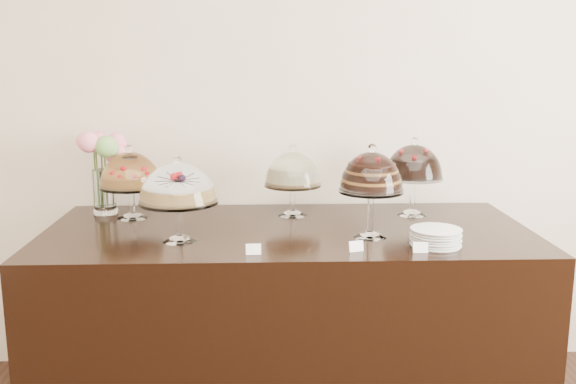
{
  "coord_description": "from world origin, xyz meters",
  "views": [
    {
      "loc": [
        -0.34,
        -0.38,
        1.65
      ],
      "look_at": [
        -0.23,
        2.4,
        1.08
      ],
      "focal_mm": 40.0,
      "sensor_mm": 36.0,
      "label": 1
    }
  ],
  "objects_px": {
    "cake_stand_choco_layer": "(371,175)",
    "flower_vase": "(104,160)",
    "cake_stand_dark_choco": "(414,165)",
    "cake_stand_fruit_tart": "(130,173)",
    "plate_stack": "(436,237)",
    "display_counter": "(288,321)",
    "cake_stand_sugar_sponge": "(178,187)",
    "cake_stand_cheesecake": "(293,172)"
  },
  "relations": [
    {
      "from": "display_counter",
      "to": "flower_vase",
      "type": "relative_size",
      "value": 5.19
    },
    {
      "from": "cake_stand_sugar_sponge",
      "to": "cake_stand_cheesecake",
      "type": "bearing_deg",
      "value": 41.69
    },
    {
      "from": "cake_stand_dark_choco",
      "to": "cake_stand_sugar_sponge",
      "type": "bearing_deg",
      "value": -158.36
    },
    {
      "from": "cake_stand_choco_layer",
      "to": "flower_vase",
      "type": "height_order",
      "value": "flower_vase"
    },
    {
      "from": "flower_vase",
      "to": "cake_stand_fruit_tart",
      "type": "bearing_deg",
      "value": -32.06
    },
    {
      "from": "display_counter",
      "to": "plate_stack",
      "type": "bearing_deg",
      "value": -26.98
    },
    {
      "from": "cake_stand_sugar_sponge",
      "to": "plate_stack",
      "type": "bearing_deg",
      "value": -6.3
    },
    {
      "from": "cake_stand_fruit_tart",
      "to": "plate_stack",
      "type": "height_order",
      "value": "cake_stand_fruit_tart"
    },
    {
      "from": "cake_stand_dark_choco",
      "to": "plate_stack",
      "type": "distance_m",
      "value": 0.59
    },
    {
      "from": "cake_stand_sugar_sponge",
      "to": "cake_stand_dark_choco",
      "type": "xyz_separation_m",
      "value": [
        1.09,
        0.43,
        0.02
      ]
    },
    {
      "from": "display_counter",
      "to": "cake_stand_dark_choco",
      "type": "xyz_separation_m",
      "value": [
        0.63,
        0.25,
        0.7
      ]
    },
    {
      "from": "cake_stand_fruit_tart",
      "to": "cake_stand_cheesecake",
      "type": "bearing_deg",
      "value": 2.01
    },
    {
      "from": "cake_stand_cheesecake",
      "to": "cake_stand_fruit_tart",
      "type": "distance_m",
      "value": 0.78
    },
    {
      "from": "display_counter",
      "to": "cake_stand_cheesecake",
      "type": "distance_m",
      "value": 0.71
    },
    {
      "from": "cake_stand_sugar_sponge",
      "to": "plate_stack",
      "type": "xyz_separation_m",
      "value": [
        1.07,
        -0.12,
        -0.2
      ]
    },
    {
      "from": "cake_stand_dark_choco",
      "to": "flower_vase",
      "type": "bearing_deg",
      "value": 177.14
    },
    {
      "from": "cake_stand_dark_choco",
      "to": "flower_vase",
      "type": "xyz_separation_m",
      "value": [
        -1.52,
        0.08,
        0.02
      ]
    },
    {
      "from": "cake_stand_fruit_tart",
      "to": "cake_stand_dark_choco",
      "type": "bearing_deg",
      "value": 0.66
    },
    {
      "from": "display_counter",
      "to": "flower_vase",
      "type": "xyz_separation_m",
      "value": [
        -0.9,
        0.32,
        0.72
      ]
    },
    {
      "from": "cake_stand_cheesecake",
      "to": "plate_stack",
      "type": "distance_m",
      "value": 0.82
    },
    {
      "from": "cake_stand_sugar_sponge",
      "to": "cake_stand_cheesecake",
      "type": "xyz_separation_m",
      "value": [
        0.5,
        0.45,
        -0.02
      ]
    },
    {
      "from": "cake_stand_sugar_sponge",
      "to": "cake_stand_choco_layer",
      "type": "height_order",
      "value": "cake_stand_choco_layer"
    },
    {
      "from": "display_counter",
      "to": "cake_stand_sugar_sponge",
      "type": "distance_m",
      "value": 0.85
    },
    {
      "from": "cake_stand_sugar_sponge",
      "to": "cake_stand_fruit_tart",
      "type": "xyz_separation_m",
      "value": [
        -0.28,
        0.42,
        -0.01
      ]
    },
    {
      "from": "display_counter",
      "to": "cake_stand_choco_layer",
      "type": "relative_size",
      "value": 5.4
    },
    {
      "from": "display_counter",
      "to": "cake_stand_dark_choco",
      "type": "distance_m",
      "value": 0.97
    },
    {
      "from": "display_counter",
      "to": "cake_stand_dark_choco",
      "type": "relative_size",
      "value": 5.7
    },
    {
      "from": "cake_stand_fruit_tart",
      "to": "flower_vase",
      "type": "bearing_deg",
      "value": 147.94
    },
    {
      "from": "cake_stand_choco_layer",
      "to": "flower_vase",
      "type": "xyz_separation_m",
      "value": [
        -1.25,
        0.48,
        -0.0
      ]
    },
    {
      "from": "cake_stand_cheesecake",
      "to": "flower_vase",
      "type": "bearing_deg",
      "value": 176.02
    },
    {
      "from": "cake_stand_choco_layer",
      "to": "flower_vase",
      "type": "relative_size",
      "value": 0.96
    },
    {
      "from": "cake_stand_dark_choco",
      "to": "cake_stand_fruit_tart",
      "type": "height_order",
      "value": "cake_stand_dark_choco"
    },
    {
      "from": "flower_vase",
      "to": "plate_stack",
      "type": "relative_size",
      "value": 2.08
    },
    {
      "from": "cake_stand_choco_layer",
      "to": "cake_stand_fruit_tart",
      "type": "bearing_deg",
      "value": 160.69
    },
    {
      "from": "cake_stand_cheesecake",
      "to": "flower_vase",
      "type": "xyz_separation_m",
      "value": [
        -0.93,
        0.06,
        0.05
      ]
    },
    {
      "from": "display_counter",
      "to": "cake_stand_choco_layer",
      "type": "height_order",
      "value": "cake_stand_choco_layer"
    },
    {
      "from": "display_counter",
      "to": "cake_stand_fruit_tart",
      "type": "height_order",
      "value": "cake_stand_fruit_tart"
    },
    {
      "from": "display_counter",
      "to": "plate_stack",
      "type": "relative_size",
      "value": 10.79
    },
    {
      "from": "flower_vase",
      "to": "cake_stand_sugar_sponge",
      "type": "bearing_deg",
      "value": -49.87
    },
    {
      "from": "cake_stand_cheesecake",
      "to": "plate_stack",
      "type": "relative_size",
      "value": 1.72
    },
    {
      "from": "cake_stand_cheesecake",
      "to": "cake_stand_sugar_sponge",
      "type": "bearing_deg",
      "value": -138.31
    },
    {
      "from": "cake_stand_sugar_sponge",
      "to": "cake_stand_cheesecake",
      "type": "relative_size",
      "value": 1.05
    }
  ]
}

